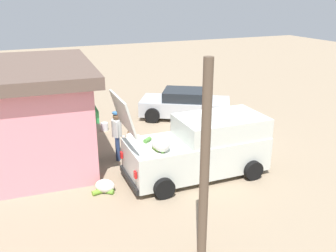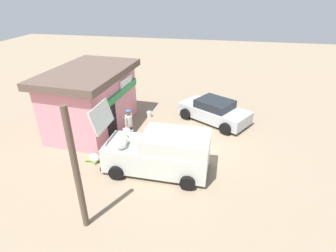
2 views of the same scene
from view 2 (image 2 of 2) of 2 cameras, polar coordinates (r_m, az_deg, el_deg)
The scene contains 9 objects.
ground_plane at distance 13.22m, azimuth 4.35°, elevation -5.05°, with size 60.00×60.00×0.00m, color gray.
storefront_bar at distance 15.08m, azimuth -15.87°, elevation 5.55°, with size 5.87×4.00×3.33m.
delivery_van at distance 11.33m, azimuth -1.69°, elevation -5.61°, with size 2.25×4.69×2.83m.
parked_sedan at distance 15.94m, azimuth 9.79°, elevation 3.16°, with size 3.64×4.38×1.30m.
vendor_standing at distance 13.64m, azimuth -8.31°, elevation 0.50°, with size 0.56×0.41×1.69m.
customer_bending at distance 12.79m, azimuth -8.96°, elevation -2.45°, with size 0.75×0.61×1.28m.
unloaded_banana_pile at distance 12.77m, azimuth -15.39°, elevation -6.56°, with size 0.79×0.77×0.37m.
paint_bucket at distance 16.41m, azimuth -4.04°, elevation 2.50°, with size 0.30×0.30×0.34m, color silver.
utility_pole at distance 8.61m, azimuth -18.86°, elevation -9.26°, with size 0.20×0.20×4.36m, color brown.
Camera 2 is at (-11.07, -1.18, 7.15)m, focal length 28.73 mm.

